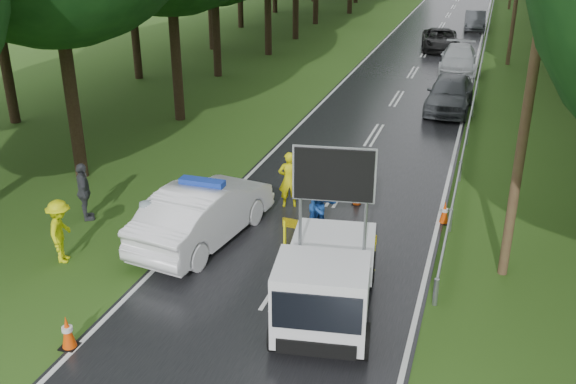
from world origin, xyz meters
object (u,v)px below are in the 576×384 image
at_px(barrier, 328,235).
at_px(queue_car_fourth, 475,20).
at_px(officer, 289,180).
at_px(queue_car_second, 459,58).
at_px(queue_car_first, 450,93).
at_px(queue_car_third, 440,40).
at_px(civilian, 321,207).
at_px(work_truck, 326,280).
at_px(police_sedan, 204,213).

bearing_deg(barrier, queue_car_fourth, 93.39).
distance_m(officer, queue_car_second, 21.36).
relative_size(queue_car_first, queue_car_second, 0.97).
relative_size(queue_car_second, queue_car_third, 1.00).
bearing_deg(queue_car_second, queue_car_third, 103.17).
bearing_deg(civilian, queue_car_first, 37.93).
xyz_separation_m(work_truck, queue_car_fourth, (1.22, 41.89, -0.27)).
distance_m(work_truck, barrier, 2.54).
xyz_separation_m(barrier, officer, (-2.04, 3.04, 0.10)).
distance_m(civilian, queue_car_first, 14.34).
bearing_deg(police_sedan, queue_car_fourth, -89.62).
height_order(officer, queue_car_third, officer).
bearing_deg(police_sedan, civilian, -150.21).
distance_m(officer, queue_car_first, 13.05).
xyz_separation_m(work_truck, queue_car_second, (1.03, 26.55, -0.26)).
bearing_deg(officer, queue_car_second, -123.27).
bearing_deg(queue_car_first, work_truck, -92.64).
xyz_separation_m(police_sedan, queue_car_fourth, (5.40, 39.25, -0.13)).
relative_size(barrier, civilian, 1.37).
bearing_deg(queue_car_first, police_sedan, -108.17).
bearing_deg(civilian, queue_car_third, 46.29).
bearing_deg(queue_car_fourth, civilian, -97.18).
relative_size(queue_car_first, queue_car_fourth, 1.11).
xyz_separation_m(officer, queue_car_fourth, (3.84, 36.38, -0.19)).
height_order(barrier, civilian, civilian).
xyz_separation_m(queue_car_first, queue_car_fourth, (0.00, 23.91, -0.11)).
relative_size(officer, queue_car_fourth, 0.41).
bearing_deg(police_sedan, officer, -110.35).
height_order(police_sedan, barrier, police_sedan).
bearing_deg(police_sedan, queue_car_third, -88.65).
height_order(civilian, queue_car_fourth, civilian).
relative_size(work_truck, officer, 2.67).
distance_m(civilian, queue_car_fourth, 38.12).
xyz_separation_m(barrier, queue_car_third, (0.00, 30.09, -0.10)).
xyz_separation_m(police_sedan, queue_car_first, (5.40, 15.34, -0.02)).
bearing_deg(queue_car_fourth, officer, -99.65).
distance_m(barrier, civilian, 1.50).
xyz_separation_m(civilian, queue_car_fourth, (2.36, 38.05, -0.21)).
xyz_separation_m(civilian, queue_car_third, (0.56, 28.71, -0.23)).
bearing_deg(work_truck, officer, 106.89).
distance_m(barrier, queue_car_second, 24.14).
distance_m(police_sedan, work_truck, 4.95).
bearing_deg(queue_car_third, queue_car_second, -82.65).
bearing_deg(queue_car_second, civilian, -97.34).
relative_size(police_sedan, officer, 2.93).
bearing_deg(barrier, officer, 129.83).
height_order(barrier, queue_car_third, queue_car_third).
height_order(queue_car_third, queue_car_fourth, queue_car_fourth).
height_order(barrier, queue_car_second, queue_car_second).
bearing_deg(queue_car_fourth, barrier, -96.24).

